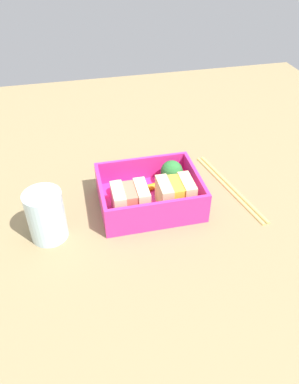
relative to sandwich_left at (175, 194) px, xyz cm
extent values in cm
cube|color=#89754F|center=(3.83, -2.63, -4.68)|extent=(120.00, 120.00, 2.00)
cube|color=#E92B8B|center=(3.83, -2.63, -3.08)|extent=(17.11, 13.49, 1.20)
cube|color=#E92B8B|center=(3.83, 3.81, -0.30)|extent=(17.11, 0.60, 4.36)
cube|color=#E92B8B|center=(3.83, -9.07, -0.30)|extent=(17.11, 0.60, 4.36)
cube|color=#E92B8B|center=(-4.43, -2.63, -0.30)|extent=(0.60, 12.29, 4.36)
cube|color=#E92B8B|center=(12.08, -2.63, -0.30)|extent=(0.60, 12.29, 4.36)
cube|color=#E0BD8B|center=(-1.93, 0.00, 0.00)|extent=(1.93, 5.26, 4.96)
cube|color=yellow|center=(0.00, 0.00, 0.00)|extent=(1.93, 4.84, 4.57)
cube|color=#E0BD8B|center=(1.93, 0.00, 0.00)|extent=(1.93, 5.26, 4.96)
cube|color=beige|center=(5.72, 0.00, 0.00)|extent=(1.93, 5.26, 4.96)
cube|color=#D87259|center=(7.65, 0.00, 0.00)|extent=(1.93, 4.84, 4.57)
cube|color=beige|center=(9.59, 0.00, 0.00)|extent=(1.93, 5.26, 4.96)
cylinder|color=#95C166|center=(-1.01, -5.86, -1.76)|extent=(1.02, 1.02, 1.45)
sphere|color=#2B7132|center=(-1.01, -5.86, 0.36)|extent=(3.97, 3.97, 3.97)
cylinder|color=orange|center=(3.70, -4.88, -1.88)|extent=(4.89, 2.16, 1.21)
sphere|color=red|center=(8.94, -5.10, -1.16)|extent=(2.64, 2.64, 2.64)
cone|color=#3A8239|center=(8.94, -5.10, 0.46)|extent=(1.58, 1.58, 0.60)
cylinder|color=tan|center=(-12.21, -3.85, -3.33)|extent=(4.84, 21.44, 0.70)
cylinder|color=tan|center=(-11.29, -3.67, -3.33)|extent=(4.84, 21.44, 0.70)
cylinder|color=silver|center=(21.03, 1.33, 0.52)|extent=(5.82, 5.82, 8.40)
camera|label=1|loc=(15.20, 46.47, 38.93)|focal=35.00mm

